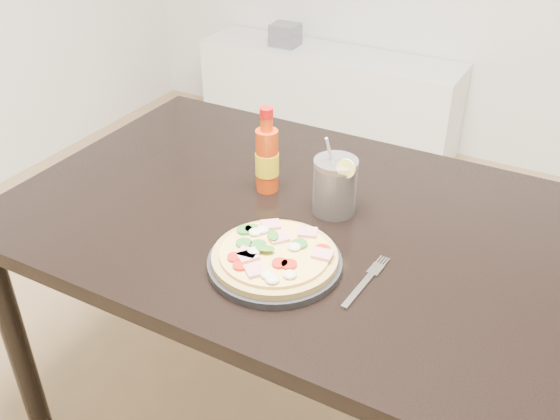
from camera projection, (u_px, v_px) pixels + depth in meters
The scene contains 8 objects.
dining_table at pixel (304, 244), 1.50m from camera, with size 1.40×0.90×0.75m.
plate at pixel (275, 263), 1.29m from camera, with size 0.28×0.28×0.02m, color black.
pizza at pixel (274, 255), 1.28m from camera, with size 0.26×0.26×0.03m.
hot_sauce_bottle at pixel (267, 158), 1.51m from camera, with size 0.07×0.07×0.22m.
cola_cup at pixel (335, 187), 1.44m from camera, with size 0.11×0.10×0.19m.
fork at pixel (367, 280), 1.25m from camera, with size 0.03×0.19×0.00m.
media_console at pixel (327, 97), 3.37m from camera, with size 1.40×0.34×0.50m, color white.
cd_stack at pixel (285, 35), 3.29m from camera, with size 0.14×0.12×0.11m.
Camera 1 is at (0.50, -0.83, 1.54)m, focal length 40.00 mm.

